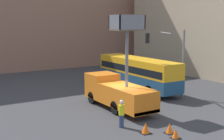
# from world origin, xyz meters

# --- Properties ---
(ground_plane) EXTENTS (120.00, 120.00, 0.00)m
(ground_plane) POSITION_xyz_m (0.00, 0.00, 0.00)
(ground_plane) COLOR #38383A
(utility_truck) EXTENTS (2.30, 7.42, 7.41)m
(utility_truck) POSITION_xyz_m (-0.09, 0.68, 1.48)
(utility_truck) COLOR orange
(utility_truck) RESTS_ON ground_plane
(city_bus) EXTENTS (2.48, 10.93, 3.23)m
(city_bus) POSITION_xyz_m (5.51, 5.58, 1.91)
(city_bus) COLOR navy
(city_bus) RESTS_ON ground_plane
(traffic_light_pole) EXTENTS (3.30, 3.05, 6.21)m
(traffic_light_pole) POSITION_xyz_m (5.95, 1.22, 4.20)
(traffic_light_pole) COLOR slate
(traffic_light_pole) RESTS_ON ground_plane
(road_worker_near_truck) EXTENTS (0.38, 0.38, 1.85)m
(road_worker_near_truck) POSITION_xyz_m (-2.32, -3.29, 0.93)
(road_worker_near_truck) COLOR navy
(road_worker_near_truck) RESTS_ON ground_plane
(road_worker_directing) EXTENTS (0.38, 0.38, 1.83)m
(road_worker_directing) POSITION_xyz_m (4.81, 1.30, 0.91)
(road_worker_directing) COLOR navy
(road_worker_directing) RESTS_ON ground_plane
(traffic_cone_near_truck) EXTENTS (0.53, 0.53, 0.61)m
(traffic_cone_near_truck) POSITION_xyz_m (-0.65, -6.64, 0.28)
(traffic_cone_near_truck) COLOR black
(traffic_cone_near_truck) RESTS_ON ground_plane
(traffic_cone_mid_road) EXTENTS (0.58, 0.58, 0.66)m
(traffic_cone_mid_road) POSITION_xyz_m (-0.39, -5.82, 0.31)
(traffic_cone_mid_road) COLOR black
(traffic_cone_mid_road) RESTS_ON ground_plane
(traffic_cone_far_side) EXTENTS (0.62, 0.62, 0.71)m
(traffic_cone_far_side) POSITION_xyz_m (-1.65, -5.02, 0.33)
(traffic_cone_far_side) COLOR black
(traffic_cone_far_side) RESTS_ON ground_plane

